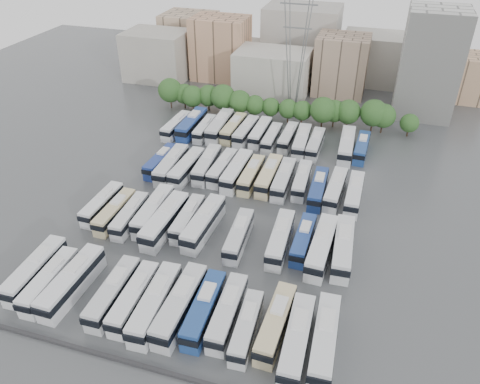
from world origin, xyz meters
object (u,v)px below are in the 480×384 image
(bus_r1_s3, at_px, (153,211))
(bus_r3_s0, at_px, (176,126))
(bus_r2_s13, at_px, (354,194))
(bus_r0_s10, at_px, (247,327))
(bus_r2_s5, at_px, (223,167))
(bus_r3_s6, at_px, (260,132))
(bus_r0_s0, at_px, (35,270))
(bus_r3_s3, at_px, (220,126))
(bus_r3_s10, at_px, (315,144))
(bus_r3_s1, at_px, (192,124))
(bus_r3_s8, at_px, (288,137))
(bus_r0_s1, at_px, (50,281))
(bus_r0_s13, at_px, (325,339))
(bus_r0_s4, at_px, (113,292))
(bus_r0_s5, at_px, (134,298))
(bus_r2_s12, at_px, (335,189))
(bus_r3_s4, at_px, (234,128))
(bus_r1_s11, at_px, (303,239))
(bus_r1_s6, at_px, (204,223))
(bus_r0_s8, at_px, (204,309))
(bus_r1_s2, at_px, (130,215))
(bus_r3_s2, at_px, (205,128))
(bus_r1_s1, at_px, (115,211))
(apartment_tower, at_px, (430,64))
(bus_r2_s6, at_px, (237,171))
(bus_r1_s5, at_px, (188,219))
(bus_r2_s1, at_px, (161,161))
(bus_r3_s7, at_px, (272,138))
(bus_r1_s12, at_px, (322,246))
(bus_r0_s6, at_px, (155,303))
(bus_r2_s9, at_px, (284,179))
(bus_r0_s11, at_px, (276,323))
(bus_r3_s5, at_px, (246,131))
(bus_r3_s13, at_px, (362,147))
(bus_r0_s2, at_px, (72,282))
(bus_r2_s4, at_px, (207,164))
(bus_r3_s9, at_px, (302,141))
(bus_r2_s2, at_px, (171,165))
(bus_r1_s8, at_px, (239,235))
(bus_r3_s12, at_px, (347,145))
(bus_r1_s10, at_px, (280,239))
(bus_r1_s0, at_px, (102,204))
(bus_r2_s8, at_px, (269,175))
(bus_r1_s13, at_px, (343,247))

(bus_r1_s3, relative_size, bus_r3_s0, 1.09)
(bus_r1_s3, height_order, bus_r2_s13, bus_r1_s3)
(bus_r0_s10, height_order, bus_r2_s5, bus_r2_s5)
(bus_r3_s6, bearing_deg, bus_r3_s0, -172.13)
(bus_r0_s0, relative_size, bus_r3_s3, 0.94)
(bus_r1_s3, distance_m, bus_r3_s10, 40.92)
(bus_r3_s1, distance_m, bus_r3_s8, 23.21)
(bus_r0_s1, relative_size, bus_r0_s13, 0.92)
(bus_r0_s4, bearing_deg, bus_r0_s5, -2.39)
(bus_r0_s4, height_order, bus_r3_s10, bus_r0_s4)
(bus_r2_s12, distance_m, bus_r3_s4, 32.84)
(bus_r1_s11, bearing_deg, bus_r1_s6, -176.00)
(bus_r1_s3, relative_size, bus_r3_s4, 1.07)
(bus_r0_s4, bearing_deg, bus_r0_s8, 2.15)
(bus_r3_s0, distance_m, bus_r3_s4, 13.70)
(bus_r1_s2, height_order, bus_r3_s2, bus_r1_s2)
(bus_r1_s1, height_order, bus_r3_s10, bus_r3_s10)
(apartment_tower, height_order, bus_r0_s8, apartment_tower)
(bus_r0_s1, distance_m, bus_r2_s6, 40.97)
(bus_r2_s5, relative_size, bus_r3_s10, 1.01)
(bus_r1_s5, distance_m, bus_r3_s0, 37.49)
(bus_r2_s1, relative_size, bus_r3_s7, 1.04)
(bus_r1_s3, relative_size, bus_r1_s11, 1.16)
(bus_r1_s12, distance_m, bus_r3_s4, 45.70)
(bus_r0_s6, distance_m, bus_r2_s9, 38.09)
(bus_r0_s6, bearing_deg, bus_r2_s1, 111.48)
(bus_r3_s7, bearing_deg, bus_r0_s11, -75.12)
(bus_r3_s5, height_order, bus_r3_s13, bus_r3_s5)
(bus_r2_s13, bearing_deg, bus_r0_s2, -135.44)
(bus_r1_s12, relative_size, bus_r2_s4, 1.08)
(bus_r1_s5, xyz_separation_m, bus_r3_s9, (13.36, 34.02, 0.18))
(bus_r0_s10, distance_m, bus_r2_s2, 44.19)
(bus_r1_s8, bearing_deg, bus_r3_s4, 106.12)
(bus_r2_s4, relative_size, bus_r3_s10, 1.07)
(bus_r0_s5, xyz_separation_m, bus_r3_s12, (23.17, 54.17, 0.21))
(bus_r0_s1, xyz_separation_m, bus_r0_s8, (23.28, 1.50, 0.05))
(bus_r1_s10, height_order, bus_r3_s7, bus_r1_s10)
(bus_r1_s0, distance_m, bus_r2_s8, 31.97)
(bus_r0_s2, distance_m, bus_r1_s8, 26.35)
(bus_r3_s2, bearing_deg, bus_r0_s0, -98.25)
(bus_r1_s12, xyz_separation_m, bus_r3_s6, (-19.94, 37.07, -0.26))
(bus_r0_s8, distance_m, bus_r2_s4, 39.01)
(bus_r3_s5, bearing_deg, apartment_tower, 38.22)
(bus_r3_s2, xyz_separation_m, bus_r3_s13, (36.26, 1.02, 0.09))
(bus_r2_s5, bearing_deg, bus_r0_s11, -59.14)
(bus_r1_s3, bearing_deg, bus_r2_s13, 24.14)
(bus_r0_s4, relative_size, bus_r0_s6, 0.93)
(bus_r1_s13, height_order, bus_r2_s5, bus_r1_s13)
(bus_r0_s6, distance_m, bus_r3_s2, 55.58)
(bus_r1_s8, bearing_deg, bus_r3_s8, 86.92)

